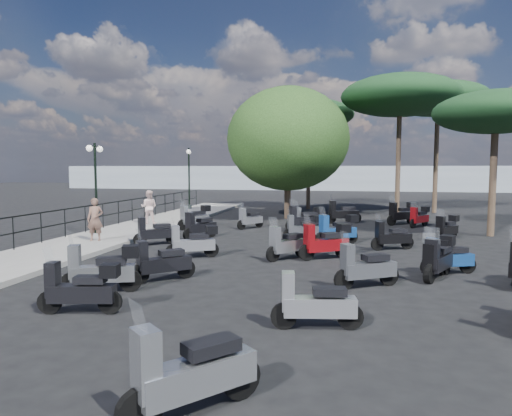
% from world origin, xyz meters
% --- Properties ---
extents(ground, '(120.00, 120.00, 0.00)m').
position_xyz_m(ground, '(0.00, 0.00, 0.00)').
color(ground, black).
rests_on(ground, ground).
extents(sidewalk, '(3.00, 30.00, 0.15)m').
position_xyz_m(sidewalk, '(-6.50, 3.00, 0.07)').
color(sidewalk, slate).
rests_on(sidewalk, ground).
extents(railing, '(0.04, 26.04, 1.10)m').
position_xyz_m(railing, '(-7.80, 2.80, 0.90)').
color(railing, black).
rests_on(railing, sidewalk).
extents(lamp_post_1, '(0.30, 1.08, 3.67)m').
position_xyz_m(lamp_post_1, '(-7.24, 2.07, 2.24)').
color(lamp_post_1, black).
rests_on(lamp_post_1, sidewalk).
extents(lamp_post_2, '(0.56, 1.11, 3.93)m').
position_xyz_m(lamp_post_2, '(-7.39, 13.31, 2.39)').
color(lamp_post_2, black).
rests_on(lamp_post_2, sidewalk).
extents(woman, '(0.65, 0.52, 1.58)m').
position_xyz_m(woman, '(-6.19, 0.23, 0.94)').
color(woman, brown).
rests_on(woman, sidewalk).
extents(pedestrian_far, '(0.86, 0.72, 1.60)m').
position_xyz_m(pedestrian_far, '(-6.47, 5.34, 0.95)').
color(pedestrian_far, beige).
rests_on(pedestrian_far, sidewalk).
extents(scooter_0, '(1.69, 0.93, 1.42)m').
position_xyz_m(scooter_0, '(-2.48, -5.59, 0.54)').
color(scooter_0, black).
rests_on(scooter_0, ground).
extents(scooter_1, '(1.53, 0.97, 1.33)m').
position_xyz_m(scooter_1, '(-1.83, -1.39, 0.50)').
color(scooter_1, black).
rests_on(scooter_1, ground).
extents(scooter_2, '(1.36, 1.14, 1.33)m').
position_xyz_m(scooter_2, '(-4.02, 0.61, 0.46)').
color(scooter_2, black).
rests_on(scooter_2, ground).
extents(scooter_3, '(1.18, 1.52, 1.41)m').
position_xyz_m(scooter_3, '(-4.09, 5.06, 0.53)').
color(scooter_3, black).
rests_on(scooter_3, ground).
extents(scooter_4, '(1.00, 1.32, 1.24)m').
position_xyz_m(scooter_4, '(-1.63, 5.72, 0.43)').
color(scooter_4, black).
rests_on(scooter_4, ground).
extents(scooter_5, '(1.62, 0.62, 1.30)m').
position_xyz_m(scooter_5, '(-2.10, -7.02, 0.49)').
color(scooter_5, black).
rests_on(scooter_5, ground).
extents(scooter_6, '(1.31, 1.21, 1.34)m').
position_xyz_m(scooter_6, '(-1.61, -4.31, 0.47)').
color(scooter_6, black).
rests_on(scooter_6, ground).
extents(scooter_7, '(1.14, 1.40, 1.35)m').
position_xyz_m(scooter_7, '(1.06, -1.00, 0.47)').
color(scooter_7, black).
rests_on(scooter_7, ground).
extents(scooter_8, '(0.98, 1.62, 1.40)m').
position_xyz_m(scooter_8, '(-2.90, 2.33, 0.49)').
color(scooter_8, black).
rests_on(scooter_8, ground).
extents(scooter_9, '(1.53, 0.77, 1.27)m').
position_xyz_m(scooter_9, '(1.17, 2.84, 0.48)').
color(scooter_9, black).
rests_on(scooter_9, ground).
extents(scooter_10, '(1.58, 1.11, 1.44)m').
position_xyz_m(scooter_10, '(0.87, 5.52, 0.50)').
color(scooter_10, black).
rests_on(scooter_10, ground).
extents(scooter_11, '(1.30, 1.44, 1.45)m').
position_xyz_m(scooter_11, '(1.26, -10.05, 0.50)').
color(scooter_11, black).
rests_on(scooter_11, ground).
extents(scooter_12, '(1.62, 0.58, 1.30)m').
position_xyz_m(scooter_12, '(2.41, -6.92, 0.45)').
color(scooter_12, black).
rests_on(scooter_12, ground).
extents(scooter_13, '(1.52, 1.01, 1.37)m').
position_xyz_m(scooter_13, '(3.35, -3.90, 0.47)').
color(scooter_13, black).
rests_on(scooter_13, ground).
extents(scooter_14, '(1.38, 1.20, 1.33)m').
position_xyz_m(scooter_14, '(1.01, 5.94, 0.50)').
color(scooter_14, black).
rests_on(scooter_14, ground).
extents(scooter_15, '(1.79, 0.89, 1.49)m').
position_xyz_m(scooter_15, '(2.54, 8.57, 0.52)').
color(scooter_15, black).
rests_on(scooter_15, ground).
extents(scooter_17, '(0.99, 1.60, 1.39)m').
position_xyz_m(scooter_17, '(5.21, -2.58, 0.52)').
color(scooter_17, black).
rests_on(scooter_17, ground).
extents(scooter_18, '(0.90, 1.43, 1.24)m').
position_xyz_m(scooter_18, '(5.13, -2.63, 0.47)').
color(scooter_18, black).
rests_on(scooter_18, ground).
extents(scooter_19, '(1.57, 1.15, 1.42)m').
position_xyz_m(scooter_19, '(2.23, -0.70, 0.54)').
color(scooter_19, black).
rests_on(scooter_19, ground).
extents(scooter_20, '(1.55, 1.19, 1.43)m').
position_xyz_m(scooter_20, '(2.50, 2.07, 0.54)').
color(scooter_20, black).
rests_on(scooter_20, ground).
extents(scooter_21, '(1.06, 1.35, 1.25)m').
position_xyz_m(scooter_21, '(6.14, 7.91, 0.47)').
color(scooter_21, black).
rests_on(scooter_21, ground).
extents(scooter_24, '(1.50, 0.75, 1.25)m').
position_xyz_m(scooter_24, '(5.51, -2.03, 0.43)').
color(scooter_24, black).
rests_on(scooter_24, ground).
extents(scooter_25, '(1.48, 0.83, 1.26)m').
position_xyz_m(scooter_25, '(4.36, 1.39, 0.44)').
color(scooter_25, black).
rests_on(scooter_25, ground).
extents(scooter_26, '(1.09, 1.34, 1.26)m').
position_xyz_m(scooter_26, '(6.62, 3.96, 0.47)').
color(scooter_26, black).
rests_on(scooter_26, ground).
extents(scooter_27, '(1.51, 1.30, 1.45)m').
position_xyz_m(scooter_27, '(5.42, 8.66, 0.54)').
color(scooter_27, black).
rests_on(scooter_27, ground).
extents(broadleaf_tree, '(6.68, 6.68, 7.22)m').
position_xyz_m(broadleaf_tree, '(-0.51, 10.26, 4.38)').
color(broadleaf_tree, '#38281E').
rests_on(broadleaf_tree, ground).
extents(pine_0, '(6.73, 6.73, 8.11)m').
position_xyz_m(pine_0, '(5.57, 12.98, 6.91)').
color(pine_0, '#38281E').
rests_on(pine_0, ground).
extents(pine_1, '(6.02, 6.02, 8.07)m').
position_xyz_m(pine_1, '(8.05, 15.40, 7.00)').
color(pine_1, '#38281E').
rests_on(pine_1, ground).
extents(pine_2, '(6.02, 6.02, 7.41)m').
position_xyz_m(pine_2, '(0.05, 16.42, 6.33)').
color(pine_2, '#38281E').
rests_on(pine_2, ground).
extents(pine_3, '(4.96, 4.96, 5.93)m').
position_xyz_m(pine_3, '(8.63, 5.54, 5.04)').
color(pine_3, '#38281E').
rests_on(pine_3, ground).
extents(distant_hills, '(70.00, 8.00, 3.00)m').
position_xyz_m(distant_hills, '(0.00, 45.00, 1.50)').
color(distant_hills, gray).
rests_on(distant_hills, ground).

